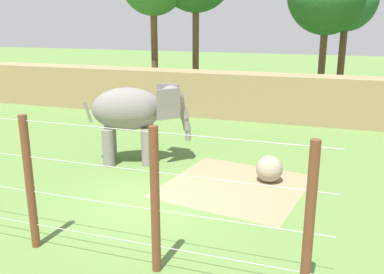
{
  "coord_description": "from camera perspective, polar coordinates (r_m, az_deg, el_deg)",
  "views": [
    {
      "loc": [
        5.14,
        -11.14,
        5.47
      ],
      "look_at": [
        0.45,
        2.7,
        1.4
      ],
      "focal_mm": 39.69,
      "sensor_mm": 36.0,
      "label": 1
    }
  ],
  "objects": [
    {
      "name": "embankment_wall",
      "position": [
        24.38,
        6.31,
        5.57
      ],
      "size": [
        36.0,
        1.8,
        2.56
      ],
      "primitive_type": "cube",
      "color": "#997F56",
      "rests_on": "ground"
    },
    {
      "name": "cable_fence",
      "position": [
        10.01,
        -13.78,
        -7.12
      ],
      "size": [
        10.8,
        0.2,
        3.36
      ],
      "color": "brown",
      "rests_on": "ground"
    },
    {
      "name": "ground_plane",
      "position": [
        13.43,
        -5.57,
        -8.55
      ],
      "size": [
        120.0,
        120.0,
        0.0
      ],
      "primitive_type": "plane",
      "color": "#5B7F3D"
    },
    {
      "name": "elephant",
      "position": [
        16.47,
        -7.59,
        3.31
      ],
      "size": [
        3.85,
        2.55,
        3.04
      ],
      "color": "gray",
      "rests_on": "ground"
    },
    {
      "name": "enrichment_ball",
      "position": [
        14.97,
        10.34,
        -4.23
      ],
      "size": [
        0.93,
        0.93,
        0.93
      ],
      "primitive_type": "sphere",
      "color": "gray",
      "rests_on": "ground"
    },
    {
      "name": "dirt_patch",
      "position": [
        14.58,
        5.8,
        -6.54
      ],
      "size": [
        5.14,
        5.18,
        0.01
      ],
      "primitive_type": "cube",
      "rotation": [
        0.0,
        0.0,
        -0.17
      ],
      "color": "#937F5B",
      "rests_on": "ground"
    },
    {
      "name": "tree_far_left",
      "position": [
        29.2,
        20.11,
        16.91
      ],
      "size": [
        3.77,
        3.77,
        8.66
      ],
      "color": "brown",
      "rests_on": "ground"
    }
  ]
}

